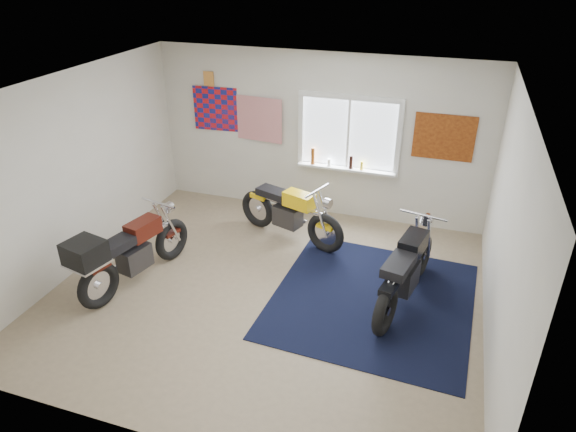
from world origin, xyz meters
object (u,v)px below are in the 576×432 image
(navy_rug, at_px, (372,299))
(yellow_triumph, at_px, (290,213))
(black_chrome_bike, at_px, (405,271))
(maroon_tourer, at_px, (127,253))

(navy_rug, height_order, yellow_triumph, yellow_triumph)
(black_chrome_bike, height_order, maroon_tourer, black_chrome_bike)
(navy_rug, relative_size, yellow_triumph, 1.38)
(navy_rug, bearing_deg, black_chrome_bike, 15.57)
(yellow_triumph, distance_m, maroon_tourer, 2.51)
(navy_rug, xyz_separation_m, yellow_triumph, (-1.52, 1.20, 0.42))
(navy_rug, distance_m, maroon_tourer, 3.28)
(maroon_tourer, bearing_deg, black_chrome_bike, -64.46)
(navy_rug, distance_m, yellow_triumph, 1.99)
(maroon_tourer, bearing_deg, yellow_triumph, -27.99)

